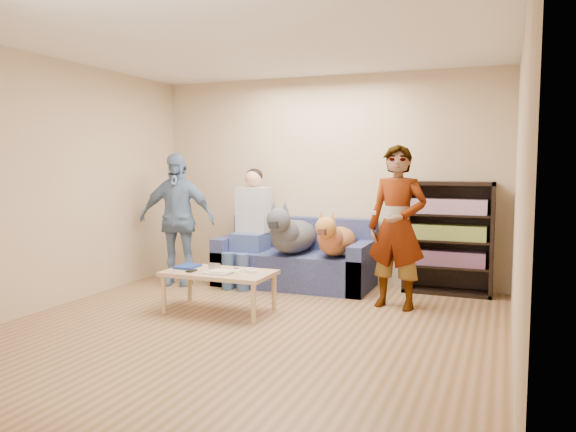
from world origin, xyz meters
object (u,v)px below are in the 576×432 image
at_px(dog_gray, 291,234).
at_px(coffee_table, 219,276).
at_px(camera_silver, 214,266).
at_px(dog_tan, 335,239).
at_px(sofa, 296,263).
at_px(person_standing_right, 397,227).
at_px(bookshelf, 448,235).
at_px(person_seated, 250,222).
at_px(notebook_blue, 188,266).
at_px(person_standing_left, 177,219).

distance_m(dog_gray, coffee_table, 1.33).
height_order(camera_silver, dog_tan, dog_tan).
bearing_deg(dog_gray, sofa, 95.89).
distance_m(sofa, dog_tan, 0.69).
xyz_separation_m(person_standing_right, dog_gray, (-1.35, 0.43, -0.19)).
xyz_separation_m(sofa, dog_gray, (0.02, -0.21, 0.38)).
distance_m(dog_gray, bookshelf, 1.83).
height_order(coffee_table, bookshelf, bookshelf).
relative_size(person_standing_right, person_seated, 1.16).
relative_size(notebook_blue, person_seated, 0.18).
bearing_deg(dog_gray, bookshelf, 13.96).
xyz_separation_m(person_standing_right, person_standing_left, (-2.77, 0.16, -0.03)).
height_order(person_standing_right, dog_gray, person_standing_right).
height_order(person_standing_right, sofa, person_standing_right).
height_order(person_standing_left, coffee_table, person_standing_left).
xyz_separation_m(person_standing_right, camera_silver, (-1.76, -0.71, -0.41)).
xyz_separation_m(camera_silver, bookshelf, (2.20, 1.58, 0.23)).
height_order(camera_silver, coffee_table, camera_silver).
height_order(camera_silver, sofa, sofa).
bearing_deg(bookshelf, notebook_blue, -146.29).
relative_size(person_standing_left, bookshelf, 1.26).
xyz_separation_m(person_seated, bookshelf, (2.36, 0.36, -0.09)).
relative_size(dog_gray, bookshelf, 0.98).
relative_size(camera_silver, sofa, 0.06).
xyz_separation_m(person_seated, dog_tan, (1.13, -0.07, -0.15)).
bearing_deg(person_seated, notebook_blue, -95.09).
bearing_deg(notebook_blue, person_standing_left, 127.71).
relative_size(person_seated, bookshelf, 1.13).
xyz_separation_m(person_standing_left, dog_tan, (1.97, 0.29, -0.19)).
height_order(person_standing_right, camera_silver, person_standing_right).
distance_m(camera_silver, person_seated, 1.28).
relative_size(notebook_blue, camera_silver, 2.36).
xyz_separation_m(camera_silver, person_seated, (-0.16, 1.22, 0.33)).
bearing_deg(sofa, person_standing_right, -25.19).
bearing_deg(person_standing_left, camera_silver, -53.13).
bearing_deg(camera_silver, coffee_table, -45.00).
height_order(person_seated, dog_gray, person_seated).
bearing_deg(camera_silver, person_standing_left, 139.19).
relative_size(camera_silver, dog_gray, 0.09).
distance_m(dog_gray, dog_tan, 0.55).
distance_m(person_standing_left, person_seated, 0.91).
relative_size(dog_tan, bookshelf, 0.89).
relative_size(sofa, dog_gray, 1.49).
xyz_separation_m(sofa, dog_tan, (0.57, -0.20, 0.34)).
distance_m(sofa, dog_gray, 0.43).
height_order(person_standing_left, bookshelf, person_standing_left).
relative_size(person_standing_left, dog_tan, 1.42).
bearing_deg(dog_gray, coffee_table, -103.32).
height_order(person_standing_right, person_seated, person_standing_right).
bearing_deg(sofa, coffee_table, -100.68).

